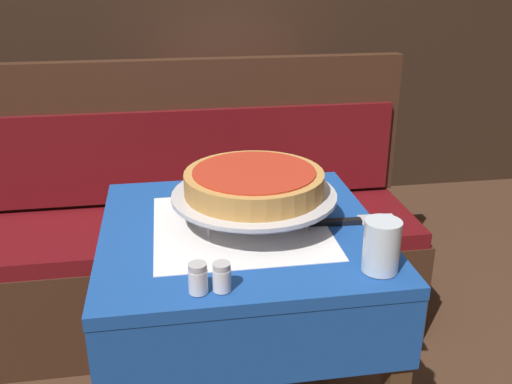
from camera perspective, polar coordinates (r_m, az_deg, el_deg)
dining_table_front at (r=1.49m, az=-1.52°, el=-7.77°), size 0.69×0.69×0.77m
dining_table_rear at (r=2.95m, az=-2.02°, el=8.14°), size 0.81×0.81×0.77m
booth_bench at (r=2.28m, az=-6.79°, el=-6.10°), size 1.78×0.51×1.03m
pizza_pan_stand at (r=1.42m, az=-0.19°, el=-0.47°), size 0.41×0.41×0.08m
deep_dish_pizza at (r=1.41m, az=-0.19°, el=1.01°), size 0.35×0.35×0.06m
pizza_server at (r=1.46m, az=9.35°, el=-2.95°), size 0.27×0.08×0.01m
water_glass_near at (r=1.24m, az=12.44°, el=-5.29°), size 0.08×0.08×0.12m
salt_shaker at (r=1.15m, az=-5.82°, el=-8.57°), size 0.04×0.04×0.06m
pepper_shaker at (r=1.15m, az=-3.44°, el=-8.48°), size 0.04×0.04×0.06m
condiment_caddy at (r=2.82m, az=-0.98°, el=10.63°), size 0.13×0.13×0.17m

